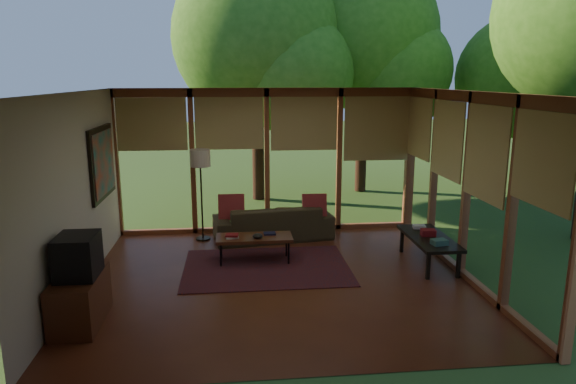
{
  "coord_description": "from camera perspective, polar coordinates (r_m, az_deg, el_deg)",
  "views": [
    {
      "loc": [
        -0.59,
        -6.98,
        2.89
      ],
      "look_at": [
        0.21,
        0.7,
        1.16
      ],
      "focal_mm": 32.0,
      "sensor_mm": 36.0,
      "label": 1
    }
  ],
  "objects": [
    {
      "name": "console_book_a",
      "position": [
        7.98,
        16.46,
        -5.36
      ],
      "size": [
        0.25,
        0.2,
        0.08
      ],
      "primitive_type": "cube",
      "rotation": [
        0.0,
        0.0,
        0.16
      ],
      "color": "#365F52",
      "rests_on": "side_console"
    },
    {
      "name": "ceiling",
      "position": [
        7.01,
        -1.13,
        11.09
      ],
      "size": [
        5.5,
        5.5,
        0.0
      ],
      "primitive_type": "plane",
      "rotation": [
        3.14,
        0.0,
        0.0
      ],
      "color": "white",
      "rests_on": "ground"
    },
    {
      "name": "window_wall_back",
      "position": [
        9.63,
        -2.35,
        3.44
      ],
      "size": [
        5.5,
        0.12,
        2.7
      ],
      "primitive_type": "cube",
      "color": "brown",
      "rests_on": "ground"
    },
    {
      "name": "wall_painting",
      "position": [
        8.75,
        -19.93,
        3.08
      ],
      "size": [
        0.06,
        1.35,
        1.15
      ],
      "color": "black",
      "rests_on": "wall_left"
    },
    {
      "name": "wall_left",
      "position": [
        7.47,
        -22.6,
        -0.24
      ],
      "size": [
        0.04,
        5.0,
        2.7
      ],
      "primitive_type": "cube",
      "color": "beige",
      "rests_on": "ground"
    },
    {
      "name": "media_cabinet",
      "position": [
        6.71,
        -22.11,
        -11.04
      ],
      "size": [
        0.5,
        1.0,
        0.6
      ],
      "primitive_type": "cube",
      "color": "#592B18",
      "rests_on": "floor"
    },
    {
      "name": "console_book_b",
      "position": [
        8.37,
        15.31,
        -4.37
      ],
      "size": [
        0.24,
        0.19,
        0.1
      ],
      "primitive_type": "cube",
      "rotation": [
        0.0,
        0.0,
        -0.14
      ],
      "color": "maroon",
      "rests_on": "side_console"
    },
    {
      "name": "side_console",
      "position": [
        8.35,
        15.4,
        -5.09
      ],
      "size": [
        0.6,
        1.4,
        0.46
      ],
      "color": "black",
      "rests_on": "floor"
    },
    {
      "name": "wall_front",
      "position": [
        4.78,
        1.49,
        -6.18
      ],
      "size": [
        5.5,
        0.04,
        2.7
      ],
      "primitive_type": "cube",
      "color": "beige",
      "rests_on": "ground"
    },
    {
      "name": "pillow_left",
      "position": [
        9.22,
        -6.31,
        -1.73
      ],
      "size": [
        0.46,
        0.25,
        0.49
      ],
      "primitive_type": "cube",
      "rotation": [
        -0.21,
        0.0,
        0.0
      ],
      "color": "maroon",
      "rests_on": "sofa"
    },
    {
      "name": "tree_nw",
      "position": [
        12.25,
        -3.52,
        16.73
      ],
      "size": [
        3.87,
        3.87,
        5.71
      ],
      "color": "#331C12",
      "rests_on": "ground"
    },
    {
      "name": "tree_far",
      "position": [
        13.96,
        24.3,
        11.47
      ],
      "size": [
        3.03,
        3.03,
        4.39
      ],
      "color": "#331C12",
      "rests_on": "ground"
    },
    {
      "name": "floor",
      "position": [
        7.58,
        -1.04,
        -9.76
      ],
      "size": [
        5.5,
        5.5,
        0.0
      ],
      "primitive_type": "plane",
      "color": "brown",
      "rests_on": "ground"
    },
    {
      "name": "pillow_right",
      "position": [
        9.33,
        2.95,
        -1.59
      ],
      "size": [
        0.43,
        0.23,
        0.46
      ],
      "primitive_type": "cube",
      "rotation": [
        -0.21,
        0.0,
        0.0
      ],
      "color": "maroon",
      "rests_on": "sofa"
    },
    {
      "name": "ct_book_lower",
      "position": [
        8.12,
        -6.24,
        -5.0
      ],
      "size": [
        0.22,
        0.18,
        0.03
      ],
      "primitive_type": "cube",
      "rotation": [
        0.0,
        0.0,
        0.2
      ],
      "color": "beige",
      "rests_on": "coffee_table"
    },
    {
      "name": "television",
      "position": [
        6.51,
        -22.34,
        -6.6
      ],
      "size": [
        0.45,
        0.55,
        0.5
      ],
      "primitive_type": "cube",
      "color": "black",
      "rests_on": "media_cabinet"
    },
    {
      "name": "ct_bowl",
      "position": [
        8.07,
        -3.39,
        -4.9
      ],
      "size": [
        0.16,
        0.16,
        0.07
      ],
      "primitive_type": "ellipsoid",
      "color": "black",
      "rests_on": "coffee_table"
    },
    {
      "name": "sofa",
      "position": [
        9.37,
        -1.66,
        -3.34
      ],
      "size": [
        2.22,
        1.12,
        0.62
      ],
      "primitive_type": "imported",
      "rotation": [
        0.0,
        0.0,
        3.28
      ],
      "color": "#3D341E",
      "rests_on": "floor"
    },
    {
      "name": "window_wall_right",
      "position": [
        7.89,
        19.24,
        0.68
      ],
      "size": [
        0.12,
        5.0,
        2.7
      ],
      "primitive_type": "cube",
      "color": "brown",
      "rests_on": "ground"
    },
    {
      "name": "console_book_c",
      "position": [
        8.74,
        14.37,
        -3.76
      ],
      "size": [
        0.22,
        0.17,
        0.05
      ],
      "primitive_type": "cube",
      "rotation": [
        0.0,
        0.0,
        -0.17
      ],
      "color": "beige",
      "rests_on": "side_console"
    },
    {
      "name": "coffee_table",
      "position": [
        8.18,
        -3.77,
        -5.17
      ],
      "size": [
        1.2,
        0.5,
        0.43
      ],
      "color": "#592B18",
      "rests_on": "floor"
    },
    {
      "name": "ct_book_upper",
      "position": [
        8.11,
        -6.25,
        -4.79
      ],
      "size": [
        0.21,
        0.17,
        0.03
      ],
      "primitive_type": "cube",
      "rotation": [
        0.0,
        0.0,
        -0.11
      ],
      "color": "maroon",
      "rests_on": "coffee_table"
    },
    {
      "name": "floor_lamp",
      "position": [
        9.18,
        -9.72,
        3.17
      ],
      "size": [
        0.36,
        0.36,
        1.65
      ],
      "color": "black",
      "rests_on": "floor"
    },
    {
      "name": "ct_book_side",
      "position": [
        8.26,
        -2.06,
        -4.63
      ],
      "size": [
        0.19,
        0.15,
        0.03
      ],
      "primitive_type": "cube",
      "rotation": [
        0.0,
        0.0,
        0.03
      ],
      "color": "black",
      "rests_on": "coffee_table"
    },
    {
      "name": "rug",
      "position": [
        8.06,
        -2.4,
        -8.34
      ],
      "size": [
        2.55,
        1.8,
        0.01
      ],
      "primitive_type": "cube",
      "color": "maroon",
      "rests_on": "floor"
    },
    {
      "name": "exterior_lawn",
      "position": [
        17.51,
        23.56,
        2.07
      ],
      "size": [
        40.0,
        40.0,
        0.0
      ],
      "primitive_type": "plane",
      "color": "#31521E",
      "rests_on": "ground"
    },
    {
      "name": "tree_ne",
      "position": [
        13.29,
        8.45,
        16.74
      ],
      "size": [
        3.66,
        3.66,
        5.71
      ],
      "color": "#331C12",
      "rests_on": "ground"
    }
  ]
}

